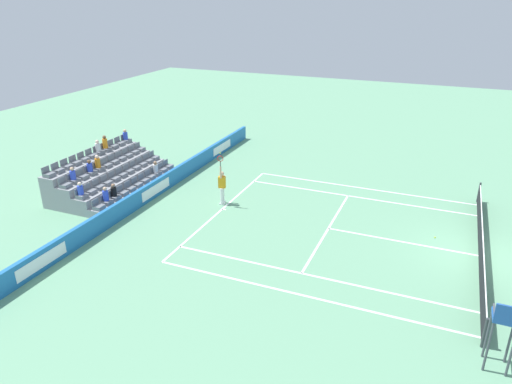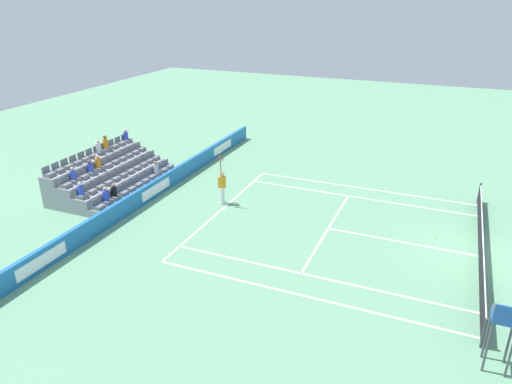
% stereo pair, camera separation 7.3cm
% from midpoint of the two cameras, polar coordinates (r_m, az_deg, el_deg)
% --- Properties ---
extents(ground_plane, '(80.00, 80.00, 0.00)m').
position_cam_midpoint_polar(ground_plane, '(21.95, 25.08, -6.94)').
color(ground_plane, '#669E77').
extents(line_baseline, '(10.97, 0.10, 0.01)m').
position_cam_midpoint_polar(line_baseline, '(24.01, -4.16, -2.05)').
color(line_baseline, white).
rests_on(line_baseline, ground).
extents(line_service, '(8.23, 0.10, 0.01)m').
position_cam_midpoint_polar(line_service, '(22.31, 8.60, -4.33)').
color(line_service, white).
rests_on(line_service, ground).
extents(line_centre_service, '(0.10, 6.40, 0.01)m').
position_cam_midpoint_polar(line_centre_service, '(21.89, 16.76, -5.68)').
color(line_centre_service, white).
rests_on(line_centre_service, ground).
extents(line_singles_sideline_left, '(0.10, 11.89, 0.01)m').
position_cam_midpoint_polar(line_singles_sideline_left, '(18.75, 6.74, -9.96)').
color(line_singles_sideline_left, white).
rests_on(line_singles_sideline_left, ground).
extents(line_singles_sideline_right, '(0.10, 11.89, 0.01)m').
position_cam_midpoint_polar(line_singles_sideline_right, '(25.88, 11.88, -0.59)').
color(line_singles_sideline_right, white).
rests_on(line_singles_sideline_right, ground).
extents(line_doubles_sideline_left, '(0.10, 11.89, 0.01)m').
position_cam_midpoint_polar(line_doubles_sideline_left, '(17.65, 5.45, -12.23)').
color(line_doubles_sideline_left, white).
rests_on(line_doubles_sideline_left, ground).
extents(line_doubles_sideline_right, '(0.10, 11.89, 0.01)m').
position_cam_midpoint_polar(line_doubles_sideline_right, '(27.13, 12.47, 0.48)').
color(line_doubles_sideline_right, white).
rests_on(line_doubles_sideline_right, ground).
extents(line_centre_mark, '(0.10, 0.20, 0.01)m').
position_cam_midpoint_polar(line_centre_mark, '(23.97, -3.95, -2.09)').
color(line_centre_mark, white).
rests_on(line_centre_mark, ground).
extents(sponsor_barrier, '(23.62, 0.22, 0.92)m').
position_cam_midpoint_polar(sponsor_barrier, '(25.75, -12.19, 0.36)').
color(sponsor_barrier, '#1E66AD').
rests_on(sponsor_barrier, ground).
extents(tennis_net, '(11.97, 0.10, 1.07)m').
position_cam_midpoint_polar(tennis_net, '(21.72, 25.30, -5.81)').
color(tennis_net, '#33383D').
rests_on(tennis_net, ground).
extents(tennis_player, '(0.54, 0.41, 2.85)m').
position_cam_midpoint_polar(tennis_player, '(24.22, -4.18, 0.73)').
color(tennis_player, white).
rests_on(tennis_player, ground).
extents(umpire_chair, '(0.70, 0.70, 2.34)m').
position_cam_midpoint_polar(umpire_chair, '(15.44, 27.52, -14.03)').
color(umpire_chair, '#474C54').
rests_on(umpire_chair, ground).
extents(stadium_stand, '(6.82, 3.80, 2.62)m').
position_cam_midpoint_polar(stadium_stand, '(27.37, -17.34, 1.69)').
color(stadium_stand, gray).
rests_on(stadium_stand, ground).
extents(loose_tennis_ball, '(0.07, 0.07, 0.07)m').
position_cam_midpoint_polar(loose_tennis_ball, '(22.67, 20.60, -5.11)').
color(loose_tennis_ball, '#D1E533').
rests_on(loose_tennis_ball, ground).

